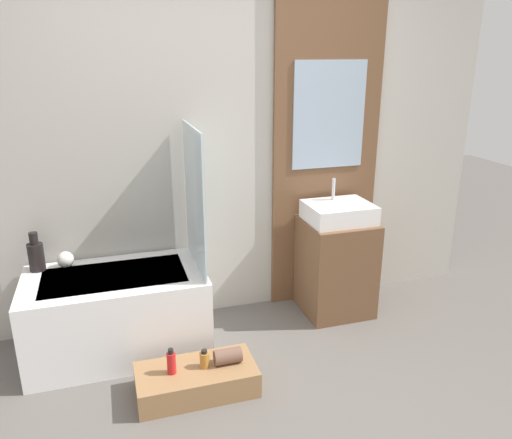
% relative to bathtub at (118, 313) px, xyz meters
% --- Properties ---
extents(wall_tiled_back, '(4.20, 0.06, 2.60)m').
position_rel_bathtub_xyz_m(wall_tiled_back, '(0.76, 0.38, 1.03)').
color(wall_tiled_back, '#B7B2A8').
rests_on(wall_tiled_back, ground_plane).
extents(wall_wood_accent, '(0.84, 0.04, 2.60)m').
position_rel_bathtub_xyz_m(wall_wood_accent, '(1.60, 0.33, 1.04)').
color(wall_wood_accent, brown).
rests_on(wall_wood_accent, ground_plane).
extents(bathtub, '(1.14, 0.65, 0.54)m').
position_rel_bathtub_xyz_m(bathtub, '(0.00, 0.00, 0.00)').
color(bathtub, white).
rests_on(bathtub, ground_plane).
extents(glass_shower_screen, '(0.01, 0.63, 0.92)m').
position_rel_bathtub_xyz_m(glass_shower_screen, '(0.54, 0.01, 0.73)').
color(glass_shower_screen, silver).
rests_on(glass_shower_screen, bathtub).
extents(wooden_step_bench, '(0.69, 0.34, 0.16)m').
position_rel_bathtub_xyz_m(wooden_step_bench, '(0.40, -0.59, -0.20)').
color(wooden_step_bench, '#997047').
rests_on(wooden_step_bench, ground_plane).
extents(vanity_cabinet, '(0.49, 0.47, 0.72)m').
position_rel_bathtub_xyz_m(vanity_cabinet, '(1.60, 0.07, 0.09)').
color(vanity_cabinet, brown).
rests_on(vanity_cabinet, ground_plane).
extents(sink, '(0.47, 0.38, 0.30)m').
position_rel_bathtub_xyz_m(sink, '(1.60, 0.07, 0.52)').
color(sink, white).
rests_on(sink, vanity_cabinet).
extents(vase_tall_dark, '(0.10, 0.10, 0.26)m').
position_rel_bathtub_xyz_m(vase_tall_dark, '(-0.47, 0.23, 0.38)').
color(vase_tall_dark, black).
rests_on(vase_tall_dark, bathtub).
extents(vase_round_light, '(0.11, 0.11, 0.11)m').
position_rel_bathtub_xyz_m(vase_round_light, '(-0.30, 0.22, 0.32)').
color(vase_round_light, silver).
rests_on(vase_round_light, bathtub).
extents(bottle_soap_primary, '(0.05, 0.05, 0.16)m').
position_rel_bathtub_xyz_m(bottle_soap_primary, '(0.27, -0.59, -0.05)').
color(bottle_soap_primary, red).
rests_on(bottle_soap_primary, wooden_step_bench).
extents(bottle_soap_secondary, '(0.06, 0.06, 0.11)m').
position_rel_bathtub_xyz_m(bottle_soap_secondary, '(0.46, -0.59, -0.07)').
color(bottle_soap_secondary, '#B2752D').
rests_on(bottle_soap_secondary, wooden_step_bench).
extents(towel_roll, '(0.16, 0.09, 0.09)m').
position_rel_bathtub_xyz_m(towel_roll, '(0.59, -0.59, -0.07)').
color(towel_roll, brown).
rests_on(towel_roll, wooden_step_bench).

